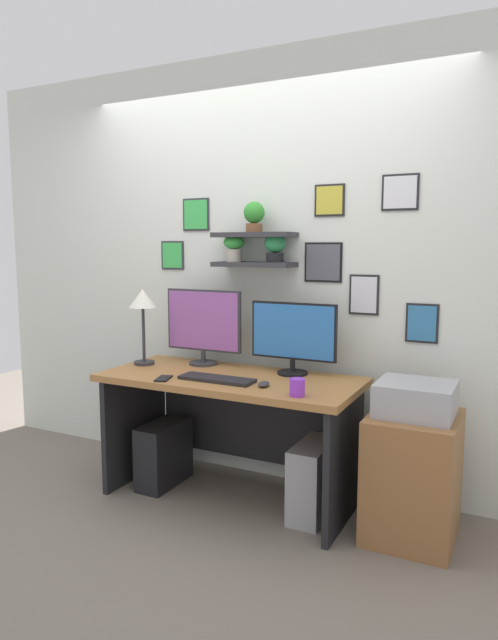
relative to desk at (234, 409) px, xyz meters
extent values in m
plane|color=#70665B|center=(0.00, -0.05, -0.54)|extent=(8.00, 8.00, 0.00)
cube|color=silver|center=(0.00, 0.39, 0.81)|extent=(4.40, 0.04, 2.70)
cube|color=#2D2D33|center=(0.00, 0.27, 0.86)|extent=(0.51, 0.20, 0.03)
cube|color=#2D2D33|center=(0.00, 0.27, 1.04)|extent=(0.51, 0.20, 0.03)
cylinder|color=black|center=(0.14, 0.27, 0.90)|extent=(0.11, 0.11, 0.06)
ellipsoid|color=#2A864C|center=(0.14, 0.27, 0.99)|extent=(0.13, 0.13, 0.12)
cylinder|color=brown|center=(0.00, 0.27, 1.08)|extent=(0.10, 0.10, 0.05)
ellipsoid|color=#2F872C|center=(0.00, 0.27, 1.17)|extent=(0.13, 0.13, 0.13)
cylinder|color=#B2A899|center=(-0.14, 0.27, 0.91)|extent=(0.10, 0.10, 0.08)
ellipsoid|color=green|center=(-0.14, 0.27, 0.99)|extent=(0.13, 0.13, 0.09)
cube|color=black|center=(1.01, 0.36, 0.54)|extent=(0.18, 0.02, 0.22)
cube|color=teal|center=(1.01, 0.36, 0.54)|extent=(0.16, 0.00, 0.20)
cube|color=black|center=(0.67, 0.36, 0.69)|extent=(0.18, 0.02, 0.24)
cube|color=silver|center=(0.67, 0.36, 0.69)|extent=(0.15, 0.00, 0.21)
cube|color=black|center=(0.86, 0.36, 1.27)|extent=(0.21, 0.02, 0.20)
cube|color=silver|center=(0.86, 0.36, 1.27)|extent=(0.18, 0.00, 0.18)
cube|color=#2D2D33|center=(-0.48, 0.36, 1.18)|extent=(0.20, 0.02, 0.21)
cube|color=green|center=(-0.48, 0.36, 1.18)|extent=(0.18, 0.00, 0.19)
cube|color=black|center=(0.45, 0.36, 1.24)|extent=(0.18, 0.02, 0.19)
cube|color=gold|center=(0.45, 0.36, 1.24)|extent=(0.16, 0.00, 0.16)
cube|color=#2D2D33|center=(-0.67, 0.36, 0.91)|extent=(0.18, 0.02, 0.19)
cube|color=green|center=(-0.67, 0.36, 0.91)|extent=(0.16, 0.00, 0.17)
cube|color=black|center=(0.42, 0.36, 0.87)|extent=(0.24, 0.02, 0.24)
cube|color=#4C4C56|center=(0.42, 0.36, 0.87)|extent=(0.21, 0.00, 0.22)
cube|color=#9E6B38|center=(0.00, -0.05, 0.19)|extent=(1.52, 0.68, 0.04)
cube|color=black|center=(-0.70, -0.05, -0.18)|extent=(0.04, 0.62, 0.71)
cube|color=black|center=(0.70, -0.05, -0.18)|extent=(0.04, 0.62, 0.71)
cube|color=black|center=(0.00, 0.25, -0.15)|extent=(1.32, 0.02, 0.50)
cylinder|color=#2D2D33|center=(-0.31, 0.16, 0.22)|extent=(0.18, 0.18, 0.02)
cylinder|color=#2D2D33|center=(-0.31, 0.16, 0.27)|extent=(0.03, 0.03, 0.09)
cube|color=#2D2D33|center=(-0.31, 0.17, 0.50)|extent=(0.53, 0.02, 0.39)
cube|color=#8C4C99|center=(-0.31, 0.15, 0.50)|extent=(0.51, 0.00, 0.37)
cylinder|color=black|center=(0.31, 0.16, 0.22)|extent=(0.18, 0.18, 0.02)
cylinder|color=black|center=(0.31, 0.16, 0.27)|extent=(0.03, 0.03, 0.09)
cube|color=black|center=(0.31, 0.17, 0.47)|extent=(0.53, 0.02, 0.34)
cube|color=#2866B2|center=(0.31, 0.15, 0.47)|extent=(0.51, 0.00, 0.31)
cube|color=black|center=(-0.01, -0.19, 0.22)|extent=(0.44, 0.14, 0.02)
ellipsoid|color=#2D2D33|center=(0.29, -0.20, 0.23)|extent=(0.06, 0.09, 0.03)
cylinder|color=#2D2D33|center=(-0.65, -0.01, 0.22)|extent=(0.13, 0.13, 0.02)
cylinder|color=#2D2D33|center=(-0.65, -0.01, 0.41)|extent=(0.02, 0.02, 0.35)
cone|color=silver|center=(-0.65, -0.01, 0.64)|extent=(0.18, 0.18, 0.12)
cube|color=black|center=(-0.30, -0.30, 0.22)|extent=(0.11, 0.15, 0.01)
cylinder|color=purple|center=(0.52, -0.29, 0.26)|extent=(0.08, 0.08, 0.09)
cube|color=brown|center=(1.06, -0.02, -0.21)|extent=(0.44, 0.50, 0.65)
cube|color=#9E9EA3|center=(1.06, -0.02, 0.20)|extent=(0.38, 0.34, 0.17)
cube|color=black|center=(-0.47, -0.06, -0.34)|extent=(0.18, 0.40, 0.40)
cube|color=#99999E|center=(0.52, -0.04, -0.33)|extent=(0.18, 0.40, 0.42)
camera|label=1|loc=(1.56, -2.91, 0.98)|focal=31.82mm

